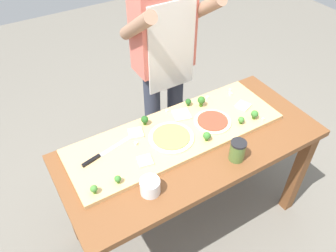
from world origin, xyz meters
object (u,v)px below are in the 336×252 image
at_px(broccoli_floret_center_left, 188,102).
at_px(cheese_crumble_f, 136,143).
at_px(broccoli_floret_front_left, 207,136).
at_px(broccoli_floret_back_right, 118,179).
at_px(pizza_slice_far_right, 243,106).
at_px(chefs_knife, 101,155).
at_px(cheese_crumble_a, 167,111).
at_px(broccoli_floret_center_right, 255,114).
at_px(cheese_crumble_c, 207,97).
at_px(cook_center, 164,54).
at_px(broccoli_floret_front_right, 94,189).
at_px(pizza_slice_center, 182,115).
at_px(cheese_crumble_d, 263,119).
at_px(pizza_slice_far_left, 136,133).
at_px(pizza_whole_tomato_red, 213,121).
at_px(broccoli_floret_front_mid, 241,120).
at_px(pizza_slice_near_left, 145,161).
at_px(cheese_crumble_e, 230,94).
at_px(flour_cup, 150,187).
at_px(sauce_jar, 237,151).
at_px(broccoli_floret_back_left, 145,120).
at_px(cheese_crumble_b, 230,90).
at_px(broccoli_floret_back_mid, 201,100).
at_px(prep_table, 191,157).
at_px(pizza_whole_pesto_green, 171,137).

xyz_separation_m(broccoli_floret_center_left, cheese_crumble_f, (-0.44, -0.14, -0.02)).
xyz_separation_m(broccoli_floret_front_left, broccoli_floret_back_right, (-0.56, -0.02, -0.00)).
xyz_separation_m(pizza_slice_far_right, broccoli_floret_back_right, (-0.94, -0.15, 0.02)).
height_order(chefs_knife, pizza_slice_far_right, chefs_knife).
relative_size(chefs_knife, cheese_crumble_a, 26.18).
xyz_separation_m(broccoli_floret_center_right, cheese_crumble_a, (-0.42, 0.33, -0.03)).
distance_m(cheese_crumble_c, cook_center, 0.42).
xyz_separation_m(broccoli_floret_front_right, cook_center, (0.80, 0.69, 0.15)).
relative_size(pizza_slice_center, cheese_crumble_a, 8.32).
bearing_deg(cheese_crumble_d, cheese_crumble_f, 164.48).
bearing_deg(pizza_slice_far_left, pizza_whole_tomato_red, -18.54).
bearing_deg(broccoli_floret_back_right, broccoli_floret_front_right, 179.31).
height_order(pizza_slice_center, broccoli_floret_back_right, broccoli_floret_back_right).
distance_m(pizza_whole_tomato_red, broccoli_floret_front_mid, 0.17).
bearing_deg(pizza_whole_tomato_red, pizza_slice_near_left, -172.08).
bearing_deg(broccoli_floret_front_right, cheese_crumble_e, 14.80).
xyz_separation_m(broccoli_floret_front_mid, flour_cup, (-0.70, -0.14, -0.02)).
bearing_deg(flour_cup, broccoli_floret_front_mid, 11.69).
bearing_deg(sauce_jar, broccoli_floret_center_right, 32.64).
height_order(chefs_knife, cook_center, cook_center).
xyz_separation_m(chefs_knife, pizza_slice_center, (0.56, 0.06, 0.00)).
height_order(pizza_whole_tomato_red, flour_cup, flour_cup).
distance_m(broccoli_floret_back_left, broccoli_floret_front_right, 0.55).
relative_size(broccoli_floret_front_left, cheese_crumble_d, 4.68).
bearing_deg(broccoli_floret_center_right, broccoli_floret_front_mid, 175.98).
relative_size(broccoli_floret_front_right, cheese_crumble_b, 4.32).
relative_size(broccoli_floret_back_mid, cheese_crumble_e, 4.35).
distance_m(cheese_crumble_b, cheese_crumble_d, 0.34).
relative_size(pizza_whole_tomato_red, pizza_slice_near_left, 2.90).
distance_m(prep_table, cheese_crumble_e, 0.53).
bearing_deg(broccoli_floret_front_mid, cheese_crumble_d, -18.15).
relative_size(chefs_knife, broccoli_floret_center_right, 5.42).
xyz_separation_m(chefs_knife, broccoli_floret_center_right, (0.92, -0.19, 0.03)).
bearing_deg(broccoli_floret_front_mid, broccoli_floret_front_right, -178.29).
distance_m(pizza_whole_pesto_green, broccoli_floret_front_mid, 0.44).
bearing_deg(cheese_crumble_d, chefs_knife, 166.39).
relative_size(pizza_slice_far_left, broccoli_floret_center_right, 1.40).
distance_m(pizza_slice_far_left, broccoli_floret_front_right, 0.45).
relative_size(chefs_knife, cheese_crumble_e, 19.45).
distance_m(pizza_whole_tomato_red, flour_cup, 0.61).
bearing_deg(chefs_knife, pizza_whole_pesto_green, -11.45).
xyz_separation_m(pizza_slice_near_left, broccoli_floret_back_left, (0.14, 0.26, 0.03)).
bearing_deg(cheese_crumble_c, pizza_slice_far_left, -173.77).
bearing_deg(cheese_crumble_d, broccoli_floret_center_right, 135.58).
relative_size(broccoli_floret_front_right, broccoli_floret_center_right, 0.88).
xyz_separation_m(prep_table, pizza_slice_far_left, (-0.25, 0.21, 0.15)).
distance_m(pizza_slice_center, broccoli_floret_center_right, 0.44).
xyz_separation_m(broccoli_floret_back_mid, broccoli_floret_front_right, (-0.84, -0.29, -0.01)).
height_order(prep_table, flour_cup, flour_cup).
xyz_separation_m(broccoli_floret_back_right, cook_center, (0.68, 0.69, 0.15)).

